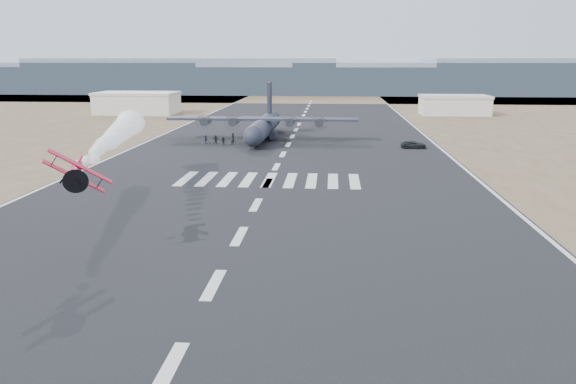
# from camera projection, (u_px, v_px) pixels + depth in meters

# --- Properties ---
(ground) EXTENTS (500.00, 500.00, 0.00)m
(ground) POSITION_uv_depth(u_px,v_px,m) (168.00, 370.00, 30.86)
(ground) COLOR black
(ground) RESTS_ON ground
(scrub_far) EXTENTS (500.00, 80.00, 0.00)m
(scrub_far) POSITION_uv_depth(u_px,v_px,m) (313.00, 97.00, 253.95)
(scrub_far) COLOR brown
(scrub_far) RESTS_ON ground
(runway_markings) EXTENTS (60.00, 260.00, 0.01)m
(runway_markings) POSITION_uv_depth(u_px,v_px,m) (276.00, 167.00, 89.06)
(runway_markings) COLOR silver
(runway_markings) RESTS_ON ground
(ridge_seg_b) EXTENTS (150.00, 50.00, 15.00)m
(ridge_seg_b) POSITION_uv_depth(u_px,v_px,m) (66.00, 77.00, 291.27)
(ridge_seg_b) COLOR slate
(ridge_seg_b) RESTS_ON ground
(ridge_seg_c) EXTENTS (150.00, 50.00, 17.00)m
(ridge_seg_c) POSITION_uv_depth(u_px,v_px,m) (188.00, 76.00, 286.06)
(ridge_seg_c) COLOR slate
(ridge_seg_c) RESTS_ON ground
(ridge_seg_d) EXTENTS (150.00, 50.00, 13.00)m
(ridge_seg_d) POSITION_uv_depth(u_px,v_px,m) (316.00, 80.00, 281.55)
(ridge_seg_d) COLOR slate
(ridge_seg_d) RESTS_ON ground
(ridge_seg_e) EXTENTS (150.00, 50.00, 15.00)m
(ridge_seg_e) POSITION_uv_depth(u_px,v_px,m) (447.00, 78.00, 276.34)
(ridge_seg_e) COLOR slate
(ridge_seg_e) RESTS_ON ground
(hangar_left) EXTENTS (24.50, 14.50, 6.70)m
(hangar_left) POSITION_uv_depth(u_px,v_px,m) (137.00, 103.00, 174.70)
(hangar_left) COLOR beige
(hangar_left) RESTS_ON ground
(hangar_right) EXTENTS (20.50, 12.50, 5.90)m
(hangar_right) POSITION_uv_depth(u_px,v_px,m) (454.00, 105.00, 172.13)
(hangar_right) COLOR beige
(hangar_right) RESTS_ON ground
(aerobatic_biplane) EXTENTS (4.95, 5.35, 4.35)m
(aerobatic_biplane) POSITION_uv_depth(u_px,v_px,m) (75.00, 172.00, 47.79)
(aerobatic_biplane) COLOR red
(smoke_trail) EXTENTS (9.37, 34.94, 3.64)m
(smoke_trail) POSITION_uv_depth(u_px,v_px,m) (124.00, 128.00, 75.57)
(smoke_trail) COLOR white
(transport_aircraft) EXTENTS (39.77, 32.79, 11.52)m
(transport_aircraft) POSITION_uv_depth(u_px,v_px,m) (264.00, 125.00, 119.35)
(transport_aircraft) COLOR #1D202C
(transport_aircraft) RESTS_ON ground
(support_vehicle) EXTENTS (5.00, 2.49, 1.36)m
(support_vehicle) POSITION_uv_depth(u_px,v_px,m) (413.00, 144.00, 107.66)
(support_vehicle) COLOR black
(support_vehicle) RESTS_ON ground
(crew_a) EXTENTS (0.86, 0.80, 1.87)m
(crew_a) POSITION_uv_depth(u_px,v_px,m) (232.00, 140.00, 111.95)
(crew_a) COLOR black
(crew_a) RESTS_ON ground
(crew_b) EXTENTS (1.05, 0.89, 1.84)m
(crew_b) POSITION_uv_depth(u_px,v_px,m) (250.00, 142.00, 109.43)
(crew_b) COLOR black
(crew_b) RESTS_ON ground
(crew_c) EXTENTS (0.83, 1.24, 1.77)m
(crew_c) POSITION_uv_depth(u_px,v_px,m) (205.00, 139.00, 112.97)
(crew_c) COLOR black
(crew_c) RESTS_ON ground
(crew_d) EXTENTS (1.05, 0.57, 1.75)m
(crew_d) POSITION_uv_depth(u_px,v_px,m) (223.00, 141.00, 110.64)
(crew_d) COLOR black
(crew_d) RESTS_ON ground
(crew_e) EXTENTS (0.63, 0.88, 1.65)m
(crew_e) POSITION_uv_depth(u_px,v_px,m) (233.00, 137.00, 117.09)
(crew_e) COLOR black
(crew_e) RESTS_ON ground
(crew_f) EXTENTS (1.72, 0.99, 1.77)m
(crew_f) POSITION_uv_depth(u_px,v_px,m) (216.00, 140.00, 112.85)
(crew_f) COLOR black
(crew_f) RESTS_ON ground
(crew_g) EXTENTS (0.71, 0.78, 1.76)m
(crew_g) POSITION_uv_depth(u_px,v_px,m) (263.00, 139.00, 113.86)
(crew_g) COLOR black
(crew_g) RESTS_ON ground
(crew_h) EXTENTS (0.86, 1.04, 1.83)m
(crew_h) POSITION_uv_depth(u_px,v_px,m) (254.00, 139.00, 113.95)
(crew_h) COLOR black
(crew_h) RESTS_ON ground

